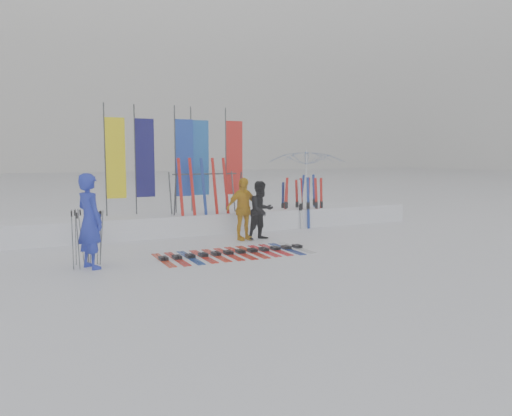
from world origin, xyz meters
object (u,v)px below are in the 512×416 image
person_blue (90,221)px  ski_row (235,252)px  person_yellow (243,209)px  person_black (261,210)px  ski_rack (205,187)px  tent_canopy (306,183)px

person_blue → ski_row: person_blue is taller
person_yellow → ski_row: bearing=-127.4°
person_black → ski_rack: bearing=108.0°
person_black → ski_rack: (-1.03, 1.67, 0.57)m
person_blue → ski_rack: size_ratio=0.97×
person_blue → ski_row: 3.41m
person_blue → tent_canopy: 9.94m
tent_canopy → ski_rack: tent_canopy is taller
person_black → person_blue: bearing=-174.6°
tent_canopy → person_yellow: bearing=-139.8°
ski_row → tent_canopy: bearing=45.4°
person_blue → ski_rack: person_blue is taller
person_black → person_yellow: (-0.48, 0.16, 0.05)m
person_black → person_yellow: 0.51m
person_yellow → tent_canopy: 5.44m
person_yellow → person_blue: bearing=-164.6°
ski_row → person_blue: bearing=-178.3°
ski_rack → tent_canopy: bearing=23.0°
person_blue → tent_canopy: size_ratio=0.69×
person_blue → ski_row: size_ratio=0.55×
tent_canopy → ski_row: tent_canopy is taller
person_black → ski_row: size_ratio=0.45×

